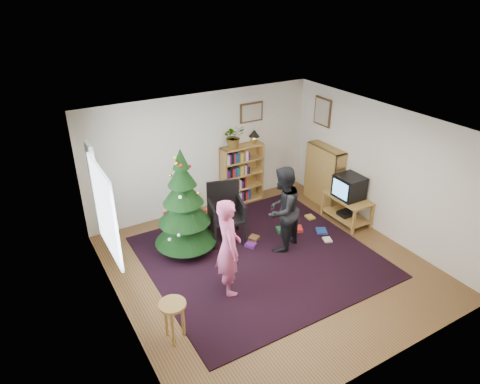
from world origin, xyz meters
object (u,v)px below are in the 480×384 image
christmas_tree (184,211)px  crt_tv (349,187)px  picture_back (251,112)px  tv_stand (347,207)px  person_by_chair (282,210)px  person_standing (228,247)px  bookshelf_back (242,173)px  armchair (223,209)px  potted_plant (234,136)px  picture_right (323,112)px  table_lamp (254,134)px  bookshelf_right (324,175)px  stool (173,311)px

christmas_tree → crt_tv: (3.26, -0.66, -0.06)m
picture_back → tv_stand: size_ratio=0.57×
person_by_chair → person_standing: bearing=-3.1°
person_by_chair → tv_stand: bearing=159.6°
picture_back → bookshelf_back: size_ratio=0.42×
picture_back → person_by_chair: bearing=-107.1°
armchair → person_standing: size_ratio=0.69×
christmas_tree → person_standing: bearing=-83.9°
picture_back → potted_plant: (-0.51, -0.14, -0.40)m
bookshelf_back → crt_tv: size_ratio=2.48×
picture_right → christmas_tree: picture_right is taller
crt_tv → person_by_chair: 1.73m
person_standing → table_lamp: (2.04, 2.55, 0.70)m
table_lamp → armchair: bearing=-140.4°
christmas_tree → picture_right: bearing=9.8°
picture_back → potted_plant: bearing=-165.1°
christmas_tree → potted_plant: 2.19m
bookshelf_right → tv_stand: 0.95m
person_standing → christmas_tree: bearing=19.2°
picture_back → bookshelf_right: size_ratio=0.42×
bookshelf_back → armchair: bookshelf_back is taller
crt_tv → person_by_chair: (-1.72, -0.13, 0.03)m
tv_stand → picture_back: bearing=118.2°
crt_tv → stool: crt_tv is taller
picture_back → stool: bearing=-134.9°
picture_right → potted_plant: bearing=162.2°
picture_back → person_by_chair: (-0.65, -2.13, -1.14)m
stool → picture_back: bearing=45.1°
bookshelf_back → person_by_chair: (-0.35, -1.99, 0.14)m
christmas_tree → person_standing: 1.36m
armchair → person_standing: 1.57m
bookshelf_right → potted_plant: 2.15m
potted_plant → table_lamp: size_ratio=1.59×
bookshelf_right → armchair: bookshelf_right is taller
tv_stand → table_lamp: table_lamp is taller
bookshelf_right → person_by_chair: size_ratio=0.80×
picture_back → bookshelf_back: 1.33m
crt_tv → potted_plant: bearing=130.2°
bookshelf_back → stool: size_ratio=2.09×
bookshelf_back → tv_stand: bearing=-53.5°
bookshelf_back → tv_stand: size_ratio=1.34×
tv_stand → potted_plant: 2.73m
stool → person_standing: size_ratio=0.38×
picture_back → armchair: 2.31m
bookshelf_back → person_standing: 3.09m
bookshelf_back → potted_plant: potted_plant is taller
person_by_chair → armchair: bearing=-74.1°
armchair → potted_plant: potted_plant is taller
armchair → potted_plant: 1.72m
picture_back → person_by_chair: 2.50m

